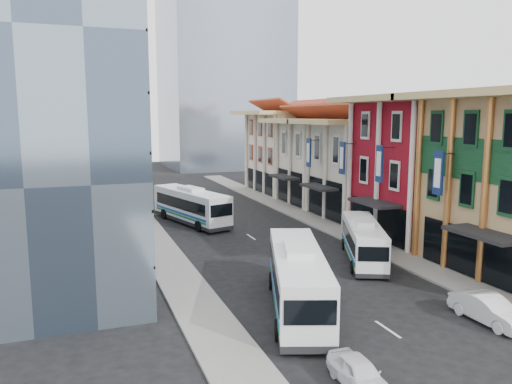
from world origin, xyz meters
name	(u,v)px	position (x,y,z in m)	size (l,w,h in m)	color
ground	(400,337)	(0.00, 0.00, 0.00)	(200.00, 200.00, 0.00)	black
sidewalk_right	(334,229)	(8.50, 22.00, 0.07)	(3.00, 90.00, 0.15)	slate
sidewalk_left	(157,244)	(-8.50, 22.00, 0.07)	(3.00, 90.00, 0.15)	slate
shophouse_red	(418,171)	(14.00, 17.00, 6.00)	(8.00, 10.00, 12.00)	maroon
shophouse_cream_near	(360,171)	(14.00, 26.50, 5.00)	(8.00, 9.00, 10.00)	silver
shophouse_cream_mid	(321,163)	(14.00, 35.50, 5.00)	(8.00, 9.00, 10.00)	silver
shophouse_cream_far	(287,153)	(14.00, 46.00, 5.50)	(8.00, 12.00, 11.00)	silver
office_tower	(33,55)	(-17.00, 19.00, 15.00)	(12.00, 26.00, 30.00)	#3F4F64
office_block_far	(61,150)	(-16.00, 42.00, 7.00)	(10.00, 18.00, 14.00)	gray
bus_left_near	(298,278)	(-3.26, 5.00, 1.88)	(2.75, 11.73, 3.76)	white
bus_left_far	(191,205)	(-3.76, 29.70, 1.87)	(2.74, 11.68, 3.75)	white
bus_right	(363,240)	(5.48, 12.16, 1.59)	(2.33, 9.93, 3.18)	white
sedan_left	(359,374)	(-4.38, -3.32, 0.61)	(1.46, 3.61, 1.23)	white
sedan_right	(489,309)	(5.50, -0.12, 0.74)	(1.56, 4.46, 1.47)	silver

